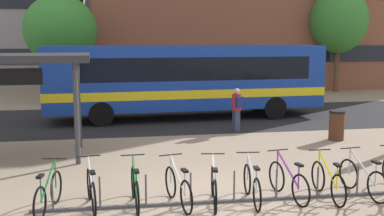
# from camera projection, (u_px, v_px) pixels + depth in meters

# --- Properties ---
(ground) EXTENTS (200.00, 200.00, 0.00)m
(ground) POSITION_uv_depth(u_px,v_px,m) (216.00, 201.00, 9.62)
(ground) COLOR gray
(bus_lane_asphalt) EXTENTS (80.00, 7.20, 0.01)m
(bus_lane_asphalt) POSITION_uv_depth(u_px,v_px,m) (164.00, 118.00, 19.71)
(bus_lane_asphalt) COLOR #232326
(bus_lane_asphalt) RESTS_ON ground
(city_bus) EXTENTS (12.13, 3.17, 3.20)m
(city_bus) POSITION_uv_depth(u_px,v_px,m) (185.00, 78.00, 19.59)
(city_bus) COLOR #14389E
(city_bus) RESTS_ON ground
(bike_rack) EXTENTS (8.46, 0.30, 0.70)m
(bike_rack) POSITION_uv_depth(u_px,v_px,m) (234.00, 198.00, 9.56)
(bike_rack) COLOR #47474C
(bike_rack) RESTS_ON ground
(parked_bicycle_green_0) EXTENTS (0.52, 1.71, 0.99)m
(parked_bicycle_green_0) POSITION_uv_depth(u_px,v_px,m) (48.00, 194.00, 8.97)
(parked_bicycle_green_0) COLOR black
(parked_bicycle_green_0) RESTS_ON ground
(parked_bicycle_white_1) EXTENTS (0.52, 1.71, 0.99)m
(parked_bicycle_white_1) POSITION_uv_depth(u_px,v_px,m) (91.00, 190.00, 9.20)
(parked_bicycle_white_1) COLOR black
(parked_bicycle_white_1) RESTS_ON ground
(parked_bicycle_green_2) EXTENTS (0.52, 1.72, 0.99)m
(parked_bicycle_green_2) POSITION_uv_depth(u_px,v_px,m) (135.00, 189.00, 9.28)
(parked_bicycle_green_2) COLOR black
(parked_bicycle_green_2) RESTS_ON ground
(parked_bicycle_silver_3) EXTENTS (0.54, 1.70, 0.99)m
(parked_bicycle_silver_3) POSITION_uv_depth(u_px,v_px,m) (178.00, 188.00, 9.32)
(parked_bicycle_silver_3) COLOR black
(parked_bicycle_silver_3) RESTS_ON ground
(parked_bicycle_white_4) EXTENTS (0.52, 1.71, 0.99)m
(parked_bicycle_white_4) POSITION_uv_depth(u_px,v_px,m) (214.00, 187.00, 9.38)
(parked_bicycle_white_4) COLOR black
(parked_bicycle_white_4) RESTS_ON ground
(parked_bicycle_silver_5) EXTENTS (0.52, 1.72, 0.99)m
(parked_bicycle_silver_5) POSITION_uv_depth(u_px,v_px,m) (252.00, 185.00, 9.50)
(parked_bicycle_silver_5) COLOR black
(parked_bicycle_silver_5) RESTS_ON ground
(parked_bicycle_purple_6) EXTENTS (0.52, 1.71, 0.99)m
(parked_bicycle_purple_6) POSITION_uv_depth(u_px,v_px,m) (288.00, 182.00, 9.73)
(parked_bicycle_purple_6) COLOR black
(parked_bicycle_purple_6) RESTS_ON ground
(parked_bicycle_yellow_7) EXTENTS (0.52, 1.72, 0.99)m
(parked_bicycle_yellow_7) POSITION_uv_depth(u_px,v_px,m) (328.00, 182.00, 9.73)
(parked_bicycle_yellow_7) COLOR black
(parked_bicycle_yellow_7) RESTS_ON ground
(parked_bicycle_silver_8) EXTENTS (0.52, 1.72, 0.99)m
(parked_bicycle_silver_8) POSITION_uv_depth(u_px,v_px,m) (363.00, 179.00, 9.93)
(parked_bicycle_silver_8) COLOR black
(parked_bicycle_silver_8) RESTS_ON ground
(commuter_navy_pack_0) EXTENTS (0.41, 0.57, 1.66)m
(commuter_navy_pack_0) POSITION_uv_depth(u_px,v_px,m) (237.00, 107.00, 16.72)
(commuter_navy_pack_0) COLOR #2D3851
(commuter_navy_pack_0) RESTS_ON ground
(trash_bin) EXTENTS (0.55, 0.55, 1.03)m
(trash_bin) POSITION_uv_depth(u_px,v_px,m) (337.00, 125.00, 15.45)
(trash_bin) COLOR #4C2819
(trash_bin) RESTS_ON ground
(street_tree_0) EXTENTS (4.02, 4.02, 5.95)m
(street_tree_0) POSITION_uv_depth(u_px,v_px,m) (60.00, 30.00, 24.93)
(street_tree_0) COLOR brown
(street_tree_0) RESTS_ON ground
(street_tree_1) EXTENTS (3.67, 3.67, 6.87)m
(street_tree_1) POSITION_uv_depth(u_px,v_px,m) (339.00, 20.00, 29.13)
(street_tree_1) COLOR brown
(street_tree_1) RESTS_ON ground
(building_centre_block) EXTENTS (18.24, 13.70, 10.40)m
(building_centre_block) POSITION_uv_depth(u_px,v_px,m) (126.00, 24.00, 51.39)
(building_centre_block) COLOR gray
(building_centre_block) RESTS_ON ground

